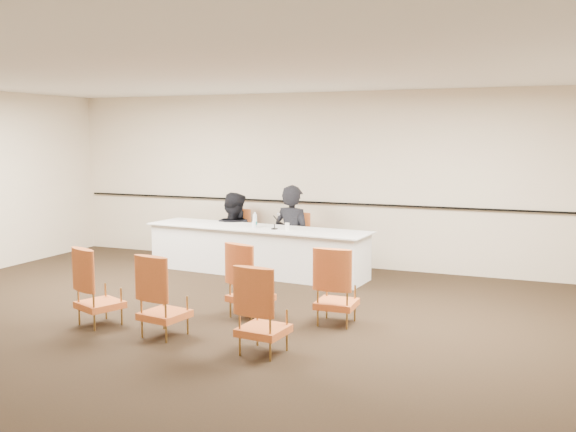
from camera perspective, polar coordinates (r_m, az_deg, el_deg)
The scene contains 19 objects.
floor at distance 7.81m, azimuth -6.56°, elevation -9.69°, with size 10.00×10.00×0.00m, color black.
ceiling at distance 7.51m, azimuth -6.90°, elevation 12.78°, with size 10.00×10.00×0.00m, color silver.
wall_back at distance 11.17m, azimuth 3.24°, elevation 3.26°, with size 10.00×0.04×3.00m, color beige.
wall_rail at distance 11.17m, azimuth 3.15°, elevation 1.20°, with size 9.80×0.04×0.03m, color black.
panel_table at distance 10.57m, azimuth -2.81°, elevation -3.06°, with size 3.83×0.88×0.77m, color white, non-canonical shape.
panelist_main at distance 10.87m, azimuth 0.40°, elevation -2.28°, with size 0.70×0.46×1.92m, color black.
panelist_main_chair at distance 10.87m, azimuth 0.40°, elevation -2.28°, with size 0.50×0.50×0.95m, color #A5561D, non-canonical shape.
panelist_second at distance 11.45m, azimuth -4.86°, elevation -2.38°, with size 0.87×0.68×1.80m, color black.
panelist_second_chair at distance 11.44m, azimuth -4.86°, elevation -1.84°, with size 0.50×0.50×0.95m, color #A5561D, non-canonical shape.
papers at distance 10.16m, azimuth -0.23°, elevation -1.26°, with size 0.30×0.22×0.00m, color white.
microphone at distance 10.24m, azimuth -1.21°, elevation -0.48°, with size 0.09×0.19×0.26m, color black, non-canonical shape.
water_bottle at distance 10.50m, azimuth -2.97°, elevation -0.34°, with size 0.07×0.07×0.25m, color teal, non-canonical shape.
drinking_glass at distance 10.44m, azimuth -3.06°, elevation -0.78°, with size 0.06×0.06×0.10m, color white.
coffee_cup at distance 10.16m, azimuth -0.08°, elevation -0.95°, with size 0.08×0.08×0.12m, color white.
aud_chair_front_mid at distance 8.03m, azimuth -3.35°, elevation -5.68°, with size 0.50×0.50×0.95m, color #A5561D, non-canonical shape.
aud_chair_front_right at distance 7.75m, azimuth 4.36°, elevation -6.15°, with size 0.50×0.50×0.95m, color #A5561D, non-canonical shape.
aud_chair_back_left at distance 8.02m, azimuth -16.42°, elevation -5.99°, with size 0.50×0.50×0.95m, color #A5561D, non-canonical shape.
aud_chair_back_mid at distance 7.40m, azimuth -10.94°, elevation -6.91°, with size 0.50×0.50×0.95m, color #A5561D, non-canonical shape.
aud_chair_back_right at distance 6.71m, azimuth -2.20°, elevation -8.25°, with size 0.50×0.50×0.95m, color #A5561D, non-canonical shape.
Camera 1 is at (3.62, -6.54, 2.26)m, focal length 40.00 mm.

